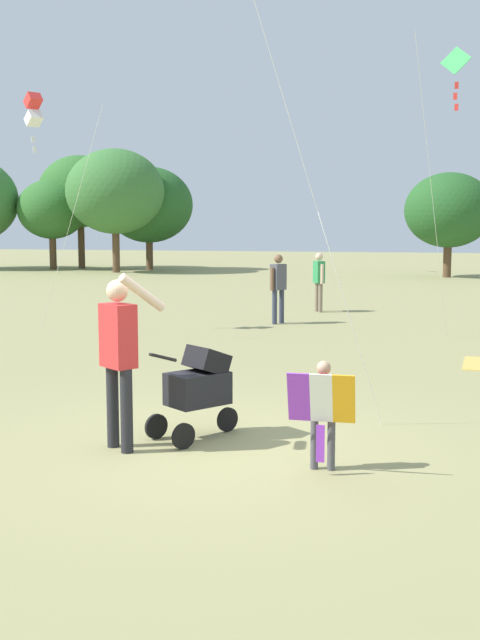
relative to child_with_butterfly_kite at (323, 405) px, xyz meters
The scene contains 9 objects.
ground_plane 1.52m from the child_with_butterfly_kite, 159.76° to the left, with size 120.00×120.00×0.00m, color #938E5B.
treeline_distant 31.38m from the child_with_butterfly_kite, 106.34° to the left, with size 46.84×7.24×6.39m.
child_with_butterfly_kite is the anchor object (origin of this frame).
person_adult_flyer 2.22m from the child_with_butterfly_kite, behind, with size 0.72×0.49×1.88m.
stroller 1.71m from the child_with_butterfly_kite, 150.15° to the left, with size 0.91×1.04×1.03m.
kite_orange_delta 11.80m from the child_with_butterfly_kite, 131.50° to the left, with size 2.46×1.70×5.16m.
kite_green_novelty 10.76m from the child_with_butterfly_kite, 81.95° to the left, with size 1.07×3.56×6.01m.
person_red_shirt 13.82m from the child_with_butterfly_kite, 97.85° to the left, with size 0.36×0.46×1.60m.
person_sitting_far 11.22m from the child_with_butterfly_kite, 102.82° to the left, with size 0.37×0.47×1.66m.
Camera 1 is at (2.21, -7.75, 2.36)m, focal length 43.75 mm.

